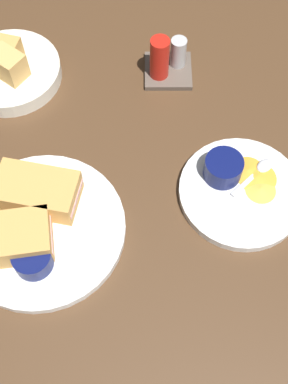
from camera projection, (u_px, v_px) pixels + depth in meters
The scene contains 12 objects.
ground_plane at pixel (104, 199), 85.93cm from camera, with size 110.00×110.00×3.00cm, color #4C331E.
plate_sandwich_main at pixel (42, 229), 80.73cm from camera, with size 27.17×27.17×1.60cm, color silver.
sandwich_half_near at pixel (38, 191), 80.37cm from camera, with size 14.39×10.05×4.80cm.
sandwich_half_far at pixel (9, 238), 76.47cm from camera, with size 14.15×9.44×4.80cm.
ramekin_dark_sauce at pixel (33, 259), 75.52cm from camera, with size 6.01×6.01×3.37cm.
spoon_by_dark_ramekin at pixel (43, 232), 79.19cm from camera, with size 2.75×9.96×0.80cm.
plate_chips_companion at pixel (242, 190), 84.09cm from camera, with size 20.83×20.83×1.60cm, color silver.
ramekin_light_gravy at pixel (224, 168), 82.79cm from camera, with size 6.38×6.38×3.91cm.
spoon_by_gravy_ramekin at pixel (261, 171), 84.56cm from camera, with size 8.16×7.89×0.80cm.
plantain_chip_scatter at pixel (256, 179), 83.90cm from camera, with size 9.18×10.14×0.60cm.
bread_basket_rear at pixel (10, 68), 94.68cm from camera, with size 19.46×19.46×8.06cm.
condiment_caddy at pixel (168, 61), 94.31cm from camera, with size 9.00×9.00×9.50cm.
Camera 1 is at (7.04, -39.93, 74.59)cm, focal length 47.00 mm.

